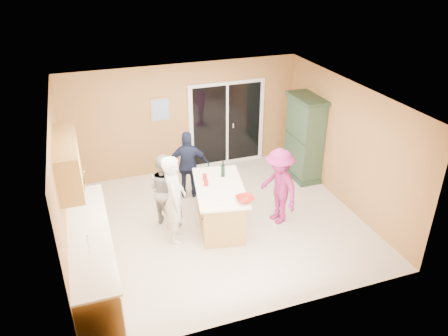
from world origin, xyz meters
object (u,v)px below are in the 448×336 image
object	(u,v)px
kitchen_island	(220,207)
woman_grey	(165,189)
woman_magenta	(279,187)
green_hutch	(304,139)
woman_white	(174,199)
woman_navy	(188,165)

from	to	relation	value
kitchen_island	woman_grey	xyz separation A→B (m)	(-0.95, 0.46, 0.33)
kitchen_island	woman_magenta	distance (m)	1.21
green_hutch	woman_white	distance (m)	3.69
woman_white	woman_grey	world-z (taller)	woman_white
woman_grey	woman_magenta	distance (m)	2.19
green_hutch	woman_navy	world-z (taller)	green_hutch
green_hutch	woman_grey	bearing A→B (deg)	-166.25
woman_grey	woman_navy	bearing A→B (deg)	-69.93
woman_white	woman_magenta	distance (m)	2.04
woman_grey	woman_white	bearing A→B (deg)	153.75
green_hutch	woman_magenta	xyz separation A→B (m)	(-1.36, -1.53, -0.18)
woman_navy	woman_magenta	size ratio (longest dim) A/B	0.97
kitchen_island	woman_white	world-z (taller)	woman_white
woman_navy	woman_magenta	world-z (taller)	woman_magenta
woman_white	woman_magenta	world-z (taller)	woman_white
green_hutch	woman_navy	distance (m)	2.76
woman_navy	woman_grey	bearing A→B (deg)	65.14
woman_white	woman_navy	size ratio (longest dim) A/B	1.13
green_hutch	woman_grey	distance (m)	3.55
green_hutch	woman_grey	xyz separation A→B (m)	(-3.44, -0.84, -0.22)
green_hutch	woman_magenta	bearing A→B (deg)	-131.75
woman_magenta	woman_navy	bearing A→B (deg)	-148.32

